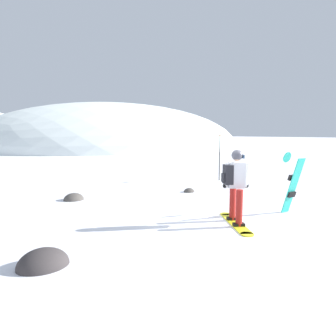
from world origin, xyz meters
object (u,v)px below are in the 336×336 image
(spare_snowboard, at_px, (292,183))
(rock_mid, at_px, (43,266))
(rock_small, at_px, (74,200))
(piste_marker_near, at_px, (220,152))
(snowboarder_main, at_px, (235,185))
(rock_dark, at_px, (189,192))

(spare_snowboard, distance_m, rock_mid, 6.07)
(rock_small, bearing_deg, piste_marker_near, 5.27)
(piste_marker_near, height_order, rock_small, piste_marker_near)
(piste_marker_near, bearing_deg, rock_mid, -148.03)
(rock_small, bearing_deg, rock_mid, -109.87)
(spare_snowboard, height_order, rock_small, spare_snowboard)
(snowboarder_main, xyz_separation_m, piste_marker_near, (4.05, 5.08, 0.35))
(snowboarder_main, distance_m, piste_marker_near, 6.51)
(piste_marker_near, height_order, rock_dark, piste_marker_near)
(rock_dark, bearing_deg, spare_snowboard, -81.61)
(rock_dark, xyz_separation_m, rock_mid, (-5.46, -3.63, 0.00))
(spare_snowboard, relative_size, rock_small, 2.56)
(snowboarder_main, relative_size, rock_dark, 4.24)
(rock_mid, bearing_deg, rock_dark, 33.64)
(snowboarder_main, xyz_separation_m, rock_small, (-2.51, 4.47, -0.92))
(snowboarder_main, bearing_deg, rock_mid, -179.55)
(piste_marker_near, distance_m, rock_small, 6.71)
(snowboarder_main, height_order, rock_mid, snowboarder_main)
(rock_mid, bearing_deg, snowboarder_main, 0.45)
(piste_marker_near, bearing_deg, rock_small, -174.73)
(snowboarder_main, xyz_separation_m, rock_mid, (-4.14, -0.03, -0.92))
(piste_marker_near, bearing_deg, rock_dark, -151.55)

